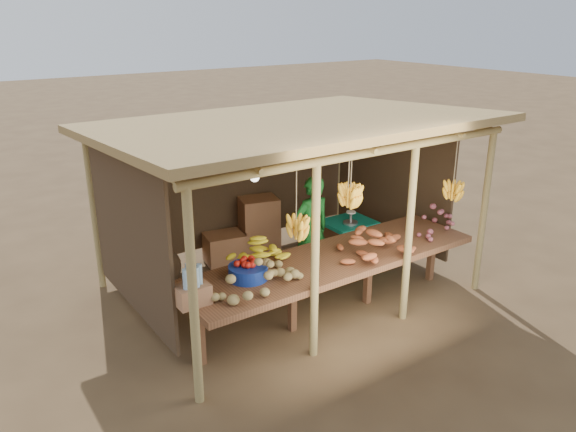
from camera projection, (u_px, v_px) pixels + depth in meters
ground at (288, 287)px, 7.79m from camera, size 60.00×60.00×0.00m
stall_structure at (295, 154)px, 7.09m from camera, size 4.70×3.50×2.43m
counter at (333, 262)px, 6.80m from camera, size 3.90×1.05×0.80m
potato_heap at (255, 274)px, 5.92m from camera, size 1.25×1.00×0.37m
sweet_potato_heap at (375, 240)px, 6.82m from camera, size 1.16×0.91×0.36m
onion_heap at (439, 218)px, 7.57m from camera, size 0.84×0.51×0.36m
banana_pile at (256, 248)px, 6.61m from camera, size 0.74×0.54×0.35m
tomato_basin at (248, 271)px, 6.21m from camera, size 0.44×0.44×0.23m
bottle_box at (192, 289)px, 5.64m from camera, size 0.34×0.27×0.43m
vendor at (312, 231)px, 7.70m from camera, size 0.57×0.38×1.54m
tarp_crate at (348, 240)px, 8.48m from camera, size 0.73×0.64×0.86m
carton_stack at (248, 233)px, 8.62m from camera, size 1.28×0.58×0.90m
burlap_sacks at (155, 267)px, 7.86m from camera, size 0.76×0.40×0.54m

